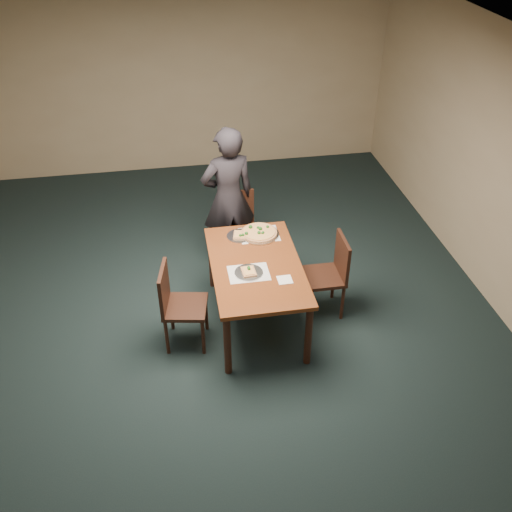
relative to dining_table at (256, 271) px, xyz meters
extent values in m
plane|color=black|center=(-0.38, -0.15, -0.66)|extent=(8.00, 8.00, 0.00)
plane|color=tan|center=(-0.38, 3.85, 0.74)|extent=(6.00, 0.00, 6.00)
plane|color=white|center=(-0.38, -0.15, 2.14)|extent=(8.00, 8.00, 0.00)
cube|color=#592811|center=(0.00, 0.00, 0.07)|extent=(0.90, 1.50, 0.04)
cylinder|color=black|center=(-0.39, -0.69, -0.31)|extent=(0.07, 0.07, 0.70)
cylinder|color=black|center=(-0.39, 0.69, -0.31)|extent=(0.07, 0.07, 0.70)
cylinder|color=black|center=(0.39, -0.69, -0.31)|extent=(0.07, 0.07, 0.70)
cylinder|color=black|center=(0.39, 0.69, -0.31)|extent=(0.07, 0.07, 0.70)
cube|color=black|center=(-0.01, 1.06, -0.21)|extent=(0.45, 0.45, 0.04)
cylinder|color=black|center=(-0.17, 0.86, -0.44)|extent=(0.04, 0.04, 0.43)
cylinder|color=black|center=(-0.20, 1.22, -0.44)|extent=(0.04, 0.04, 0.43)
cylinder|color=black|center=(0.18, 0.89, -0.44)|extent=(0.04, 0.04, 0.43)
cylinder|color=black|center=(0.16, 1.25, -0.44)|extent=(0.04, 0.04, 0.43)
cube|color=black|center=(-0.02, 1.25, 0.03)|extent=(0.42, 0.07, 0.44)
cube|color=black|center=(-0.74, -0.19, -0.21)|extent=(0.49, 0.49, 0.04)
cylinder|color=black|center=(-0.60, -0.40, -0.44)|extent=(0.04, 0.04, 0.43)
cylinder|color=black|center=(-0.95, -0.33, -0.44)|extent=(0.04, 0.04, 0.43)
cylinder|color=black|center=(-0.53, -0.04, -0.44)|extent=(0.04, 0.04, 0.43)
cylinder|color=black|center=(-0.89, 0.02, -0.44)|extent=(0.04, 0.04, 0.43)
cube|color=black|center=(-0.93, -0.15, 0.03)|extent=(0.11, 0.42, 0.44)
cube|color=black|center=(0.73, 0.06, -0.21)|extent=(0.42, 0.42, 0.04)
cylinder|color=black|center=(0.55, 0.24, -0.44)|extent=(0.04, 0.04, 0.43)
cylinder|color=black|center=(0.91, 0.24, -0.44)|extent=(0.04, 0.04, 0.43)
cylinder|color=black|center=(0.55, -0.12, -0.44)|extent=(0.04, 0.04, 0.43)
cylinder|color=black|center=(0.91, -0.12, -0.44)|extent=(0.04, 0.04, 0.43)
cube|color=black|center=(0.92, 0.06, 0.03)|extent=(0.04, 0.42, 0.44)
imported|color=black|center=(-0.12, 1.18, 0.21)|extent=(0.70, 0.52, 1.73)
cube|color=white|center=(0.13, 0.53, 0.09)|extent=(0.42, 0.32, 0.00)
cube|color=white|center=(-0.10, -0.14, 0.09)|extent=(0.40, 0.30, 0.00)
cylinder|color=silver|center=(0.13, 0.53, 0.10)|extent=(0.43, 0.43, 0.01)
cylinder|color=#B47245|center=(0.13, 0.53, 0.12)|extent=(0.39, 0.39, 0.02)
cylinder|color=#FFE885|center=(0.13, 0.53, 0.13)|extent=(0.34, 0.34, 0.01)
sphere|color=#174916|center=(0.15, 0.48, 0.14)|extent=(0.03, 0.03, 0.03)
sphere|color=#174916|center=(0.23, 0.59, 0.14)|extent=(0.03, 0.03, 0.03)
sphere|color=#174916|center=(0.16, 0.49, 0.14)|extent=(0.03, 0.03, 0.03)
sphere|color=#174916|center=(0.12, 0.59, 0.14)|extent=(0.03, 0.03, 0.03)
sphere|color=#174916|center=(0.12, 0.49, 0.15)|extent=(0.04, 0.04, 0.04)
sphere|color=#174916|center=(0.04, 0.61, 0.15)|extent=(0.04, 0.04, 0.04)
sphere|color=#174916|center=(0.14, 0.56, 0.15)|extent=(0.04, 0.04, 0.04)
sphere|color=#174916|center=(-0.02, 0.50, 0.15)|extent=(0.04, 0.04, 0.04)
sphere|color=#174916|center=(0.14, 0.56, 0.14)|extent=(0.03, 0.03, 0.03)
cylinder|color=silver|center=(-0.10, -0.14, 0.10)|extent=(0.28, 0.28, 0.01)
cube|color=#B47245|center=(-0.10, -0.14, 0.11)|extent=(0.14, 0.18, 0.02)
cube|color=#FFE885|center=(-0.10, -0.14, 0.12)|extent=(0.11, 0.15, 0.01)
sphere|color=#174916|center=(-0.09, -0.10, 0.14)|extent=(0.03, 0.03, 0.03)
sphere|color=#174916|center=(-0.09, -0.12, 0.14)|extent=(0.03, 0.03, 0.03)
cylinder|color=silver|center=(-0.09, 0.53, 0.10)|extent=(0.28, 0.28, 0.01)
cube|color=#B47245|center=(-0.09, 0.53, 0.11)|extent=(0.16, 0.19, 0.02)
cube|color=#FFE885|center=(-0.09, 0.53, 0.12)|extent=(0.13, 0.16, 0.01)
sphere|color=#174916|center=(-0.09, 0.49, 0.13)|extent=(0.03, 0.03, 0.03)
sphere|color=#174916|center=(-0.06, 0.49, 0.13)|extent=(0.03, 0.03, 0.03)
cube|color=white|center=(0.23, -0.30, 0.09)|extent=(0.14, 0.14, 0.01)
camera|label=1|loc=(-0.78, -4.55, 3.46)|focal=40.00mm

